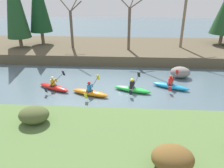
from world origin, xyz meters
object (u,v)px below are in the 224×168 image
kayaker_trailing (90,92)px  boulder_midstream (180,72)px  kayaker_far_back (54,87)px  kayaker_lead (171,86)px  kayaker_middle (133,89)px

kayaker_trailing → boulder_midstream: 7.91m
kayaker_far_back → boulder_midstream: 10.21m
kayaker_lead → kayaker_far_back: bearing=-151.0°
kayaker_middle → kayaker_far_back: 5.75m
kayaker_lead → kayaker_far_back: same height
kayaker_lead → boulder_midstream: (1.16, 2.29, 0.23)m
boulder_midstream → kayaker_middle: bearing=-142.8°
kayaker_lead → kayaker_trailing: bearing=-141.4°
kayaker_far_back → boulder_midstream: bearing=43.6°
kayaker_trailing → kayaker_middle: bearing=32.6°
kayaker_lead → kayaker_trailing: same height
kayaker_middle → kayaker_trailing: bearing=-147.5°
kayaker_middle → boulder_midstream: size_ratio=1.71×
kayaker_middle → kayaker_trailing: same height
kayaker_trailing → kayaker_far_back: 2.91m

